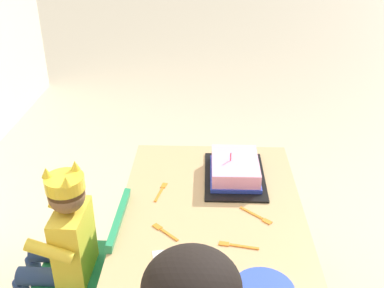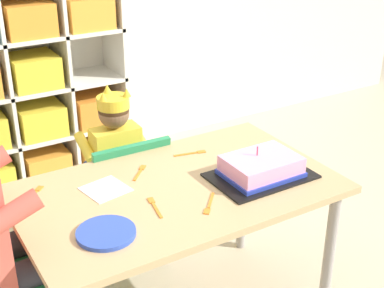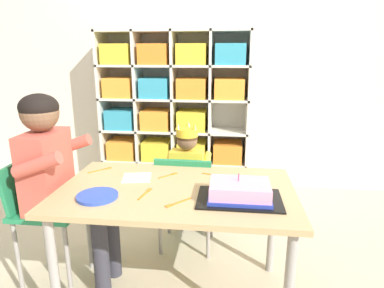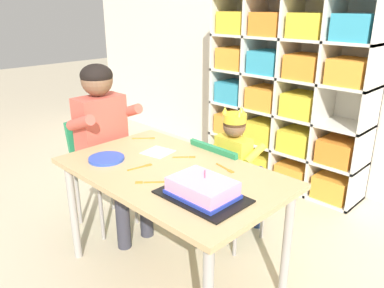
{
  "view_description": "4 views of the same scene",
  "coord_description": "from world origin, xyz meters",
  "px_view_note": "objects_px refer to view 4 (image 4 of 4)",
  "views": [
    {
      "loc": [
        -1.33,
        0.03,
        1.65
      ],
      "look_at": [
        0.1,
        0.08,
        0.89
      ],
      "focal_mm": 42.32,
      "sensor_mm": 36.0,
      "label": 1
    },
    {
      "loc": [
        -0.86,
        -1.53,
        1.63
      ],
      "look_at": [
        0.11,
        0.07,
        0.75
      ],
      "focal_mm": 51.83,
      "sensor_mm": 36.0,
      "label": 2
    },
    {
      "loc": [
        0.25,
        -1.5,
        1.27
      ],
      "look_at": [
        0.07,
        0.04,
        0.85
      ],
      "focal_mm": 30.95,
      "sensor_mm": 36.0,
      "label": 3
    },
    {
      "loc": [
        1.29,
        -1.17,
        1.41
      ],
      "look_at": [
        0.11,
        0.03,
        0.79
      ],
      "focal_mm": 35.59,
      "sensor_mm": 36.0,
      "label": 4
    }
  ],
  "objects_px": {
    "paper_plate_stack": "(106,159)",
    "fork_beside_plate_stack": "(141,167)",
    "birthday_cake_on_tray": "(202,190)",
    "classroom_chair_blue": "(225,182)",
    "child_with_crown": "(238,157)",
    "fork_by_napkin": "(226,169)",
    "fork_near_cake_tray": "(186,157)",
    "activity_table": "(171,183)",
    "adult_helper_seated": "(107,131)",
    "classroom_chair_adult_side": "(99,159)",
    "fork_near_child_seat": "(145,138)",
    "fork_at_table_front_edge": "(149,182)"
  },
  "relations": [
    {
      "from": "paper_plate_stack",
      "to": "fork_beside_plate_stack",
      "type": "xyz_separation_m",
      "value": [
        0.21,
        0.07,
        -0.01
      ]
    },
    {
      "from": "birthday_cake_on_tray",
      "to": "classroom_chair_blue",
      "type": "bearing_deg",
      "value": 120.42
    },
    {
      "from": "child_with_crown",
      "to": "fork_by_napkin",
      "type": "xyz_separation_m",
      "value": [
        0.2,
        -0.36,
        0.1
      ]
    },
    {
      "from": "fork_near_cake_tray",
      "to": "fork_by_napkin",
      "type": "bearing_deg",
      "value": 140.95
    },
    {
      "from": "activity_table",
      "to": "fork_near_cake_tray",
      "type": "distance_m",
      "value": 0.2
    },
    {
      "from": "birthday_cake_on_tray",
      "to": "fork_by_napkin",
      "type": "xyz_separation_m",
      "value": [
        -0.12,
        0.3,
        -0.03
      ]
    },
    {
      "from": "paper_plate_stack",
      "to": "fork_beside_plate_stack",
      "type": "height_order",
      "value": "paper_plate_stack"
    },
    {
      "from": "birthday_cake_on_tray",
      "to": "adult_helper_seated",
      "type": "bearing_deg",
      "value": 171.09
    },
    {
      "from": "birthday_cake_on_tray",
      "to": "fork_by_napkin",
      "type": "relative_size",
      "value": 2.79
    },
    {
      "from": "classroom_chair_blue",
      "to": "classroom_chair_adult_side",
      "type": "bearing_deg",
      "value": 30.02
    },
    {
      "from": "activity_table",
      "to": "fork_near_child_seat",
      "type": "height_order",
      "value": "fork_near_child_seat"
    },
    {
      "from": "paper_plate_stack",
      "to": "fork_near_cake_tray",
      "type": "height_order",
      "value": "paper_plate_stack"
    },
    {
      "from": "fork_near_child_seat",
      "to": "classroom_chair_adult_side",
      "type": "bearing_deg",
      "value": -16.84
    },
    {
      "from": "classroom_chair_adult_side",
      "to": "birthday_cake_on_tray",
      "type": "relative_size",
      "value": 1.88
    },
    {
      "from": "child_with_crown",
      "to": "fork_beside_plate_stack",
      "type": "bearing_deg",
      "value": 80.71
    },
    {
      "from": "activity_table",
      "to": "fork_near_child_seat",
      "type": "distance_m",
      "value": 0.52
    },
    {
      "from": "child_with_crown",
      "to": "adult_helper_seated",
      "type": "bearing_deg",
      "value": 40.84
    },
    {
      "from": "activity_table",
      "to": "fork_by_napkin",
      "type": "xyz_separation_m",
      "value": [
        0.19,
        0.2,
        0.07
      ]
    },
    {
      "from": "paper_plate_stack",
      "to": "fork_beside_plate_stack",
      "type": "distance_m",
      "value": 0.22
    },
    {
      "from": "activity_table",
      "to": "classroom_chair_blue",
      "type": "relative_size",
      "value": 1.73
    },
    {
      "from": "child_with_crown",
      "to": "fork_near_cake_tray",
      "type": "xyz_separation_m",
      "value": [
        -0.05,
        -0.39,
        0.1
      ]
    },
    {
      "from": "classroom_chair_blue",
      "to": "fork_near_child_seat",
      "type": "relative_size",
      "value": 5.91
    },
    {
      "from": "classroom_chair_adult_side",
      "to": "birthday_cake_on_tray",
      "type": "distance_m",
      "value": 1.09
    },
    {
      "from": "fork_near_child_seat",
      "to": "fork_beside_plate_stack",
      "type": "height_order",
      "value": "same"
    },
    {
      "from": "classroom_chair_adult_side",
      "to": "fork_near_cake_tray",
      "type": "height_order",
      "value": "classroom_chair_adult_side"
    },
    {
      "from": "adult_helper_seated",
      "to": "fork_beside_plate_stack",
      "type": "bearing_deg",
      "value": -105.21
    },
    {
      "from": "paper_plate_stack",
      "to": "fork_by_napkin",
      "type": "height_order",
      "value": "paper_plate_stack"
    },
    {
      "from": "classroom_chair_adult_side",
      "to": "fork_near_cake_tray",
      "type": "relative_size",
      "value": 7.1
    },
    {
      "from": "paper_plate_stack",
      "to": "fork_near_child_seat",
      "type": "relative_size",
      "value": 1.67
    },
    {
      "from": "activity_table",
      "to": "fork_by_napkin",
      "type": "distance_m",
      "value": 0.28
    },
    {
      "from": "classroom_chair_blue",
      "to": "fork_near_child_seat",
      "type": "height_order",
      "value": "classroom_chair_blue"
    },
    {
      "from": "birthday_cake_on_tray",
      "to": "fork_at_table_front_edge",
      "type": "height_order",
      "value": "birthday_cake_on_tray"
    },
    {
      "from": "classroom_chair_blue",
      "to": "fork_beside_plate_stack",
      "type": "bearing_deg",
      "value": 78.77
    },
    {
      "from": "activity_table",
      "to": "classroom_chair_blue",
      "type": "bearing_deg",
      "value": 92.05
    },
    {
      "from": "birthday_cake_on_tray",
      "to": "fork_beside_plate_stack",
      "type": "xyz_separation_m",
      "value": [
        -0.44,
        0.02,
        -0.03
      ]
    },
    {
      "from": "fork_at_table_front_edge",
      "to": "birthday_cake_on_tray",
      "type": "bearing_deg",
      "value": -33.59
    },
    {
      "from": "birthday_cake_on_tray",
      "to": "fork_by_napkin",
      "type": "distance_m",
      "value": 0.33
    },
    {
      "from": "classroom_chair_blue",
      "to": "birthday_cake_on_tray",
      "type": "height_order",
      "value": "birthday_cake_on_tray"
    },
    {
      "from": "activity_table",
      "to": "adult_helper_seated",
      "type": "relative_size",
      "value": 1.07
    },
    {
      "from": "birthday_cake_on_tray",
      "to": "fork_at_table_front_edge",
      "type": "relative_size",
      "value": 3.31
    },
    {
      "from": "fork_by_napkin",
      "to": "paper_plate_stack",
      "type": "bearing_deg",
      "value": 46.0
    },
    {
      "from": "classroom_chair_adult_side",
      "to": "fork_beside_plate_stack",
      "type": "height_order",
      "value": "classroom_chair_adult_side"
    },
    {
      "from": "classroom_chair_blue",
      "to": "fork_at_table_front_edge",
      "type": "xyz_separation_m",
      "value": [
        0.05,
        -0.62,
        0.23
      ]
    },
    {
      "from": "paper_plate_stack",
      "to": "fork_at_table_front_edge",
      "type": "bearing_deg",
      "value": -2.77
    },
    {
      "from": "fork_by_napkin",
      "to": "activity_table",
      "type": "bearing_deg",
      "value": 59.64
    },
    {
      "from": "fork_near_child_seat",
      "to": "fork_at_table_front_edge",
      "type": "bearing_deg",
      "value": 96.34
    },
    {
      "from": "fork_near_child_seat",
      "to": "fork_beside_plate_stack",
      "type": "bearing_deg",
      "value": 92.38
    },
    {
      "from": "fork_near_child_seat",
      "to": "birthday_cake_on_tray",
      "type": "bearing_deg",
      "value": 111.97
    },
    {
      "from": "classroom_chair_blue",
      "to": "child_with_crown",
      "type": "xyz_separation_m",
      "value": [
        0.0,
        0.11,
        0.13
      ]
    },
    {
      "from": "activity_table",
      "to": "fork_at_table_front_edge",
      "type": "relative_size",
      "value": 10.04
    }
  ]
}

